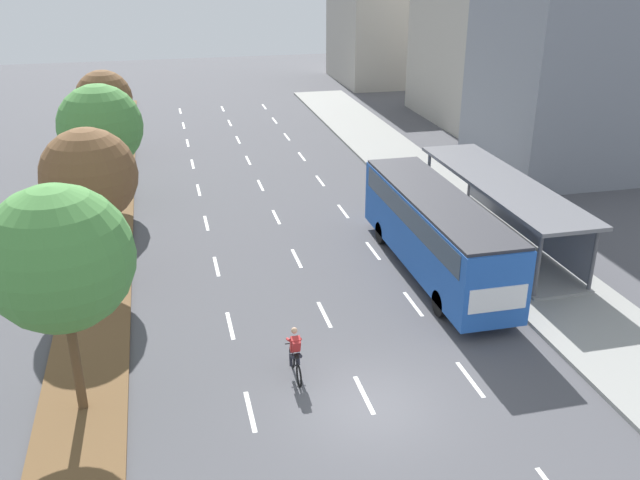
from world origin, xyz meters
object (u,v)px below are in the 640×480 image
(median_tree_nearest, at_px, (59,259))
(median_tree_fourth, at_px, (104,98))
(median_tree_second, at_px, (89,176))
(median_tree_third, at_px, (100,127))
(cyclist, at_px, (295,355))
(bus, at_px, (435,227))
(bus_shelter, at_px, (505,204))

(median_tree_nearest, relative_size, median_tree_fourth, 1.25)
(median_tree_nearest, relative_size, median_tree_second, 1.11)
(median_tree_third, bearing_deg, cyclist, -70.10)
(bus, relative_size, cyclist, 6.20)
(bus, bearing_deg, cyclist, -139.41)
(median_tree_second, distance_m, median_tree_fourth, 17.91)
(cyclist, xyz_separation_m, median_tree_nearest, (-6.44, -0.26, 4.14))
(cyclist, bearing_deg, median_tree_nearest, -177.73)
(bus_shelter, xyz_separation_m, median_tree_second, (-17.68, 0.41, 2.55))
(median_tree_third, bearing_deg, median_tree_nearest, -90.17)
(median_tree_nearest, distance_m, median_tree_third, 17.91)
(median_tree_third, bearing_deg, median_tree_fourth, 91.80)
(bus, bearing_deg, median_tree_nearest, -154.94)
(cyclist, distance_m, median_tree_third, 19.07)
(cyclist, xyz_separation_m, median_tree_third, (-6.39, 17.64, 3.41))
(median_tree_third, height_order, median_tree_fourth, median_tree_third)
(bus_shelter, distance_m, bus, 4.82)
(bus_shelter, xyz_separation_m, median_tree_third, (-17.75, 9.36, 2.33))
(bus, relative_size, median_tree_nearest, 1.65)
(bus, bearing_deg, median_tree_second, 168.92)
(bus_shelter, bearing_deg, median_tree_third, 152.19)
(median_tree_nearest, bearing_deg, median_tree_second, 89.22)
(bus_shelter, relative_size, median_tree_fourth, 2.19)
(bus, distance_m, median_tree_fourth, 24.77)
(median_tree_nearest, bearing_deg, median_tree_third, 89.83)
(cyclist, bearing_deg, bus_shelter, 36.08)
(median_tree_second, xyz_separation_m, median_tree_fourth, (-0.35, 17.90, -0.58))
(cyclist, distance_m, median_tree_nearest, 7.66)
(median_tree_nearest, height_order, median_tree_second, median_tree_nearest)
(cyclist, bearing_deg, median_tree_third, 109.90)
(median_tree_second, bearing_deg, bus, -11.08)
(bus_shelter, height_order, median_tree_nearest, median_tree_nearest)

